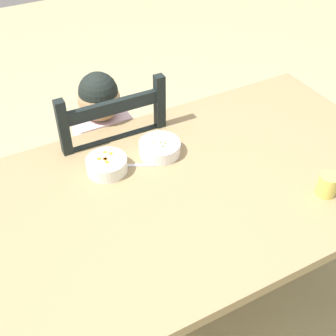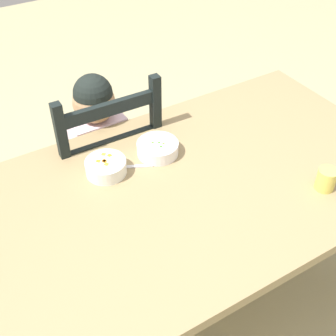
{
  "view_description": "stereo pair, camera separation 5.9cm",
  "coord_description": "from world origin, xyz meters",
  "views": [
    {
      "loc": [
        -0.61,
        -0.96,
        1.8
      ],
      "look_at": [
        -0.06,
        0.06,
        0.81
      ],
      "focal_mm": 48.12,
      "sensor_mm": 36.0,
      "label": 1
    },
    {
      "loc": [
        -0.66,
        -0.93,
        1.8
      ],
      "look_at": [
        -0.06,
        0.06,
        0.81
      ],
      "focal_mm": 48.12,
      "sensor_mm": 36.0,
      "label": 2
    }
  ],
  "objects": [
    {
      "name": "ground_plane",
      "position": [
        0.0,
        0.0,
        0.0
      ],
      "size": [
        8.0,
        8.0,
        0.0
      ],
      "primitive_type": "plane",
      "color": "tan"
    },
    {
      "name": "dining_table",
      "position": [
        0.0,
        0.0,
        0.66
      ],
      "size": [
        1.58,
        0.9,
        0.76
      ],
      "color": "#947D54",
      "rests_on": "ground"
    },
    {
      "name": "dining_chair",
      "position": [
        -0.13,
        0.5,
        0.46
      ],
      "size": [
        0.43,
        0.43,
        0.98
      ],
      "color": "black",
      "rests_on": "ground"
    },
    {
      "name": "child_figure",
      "position": [
        -0.13,
        0.49,
        0.63
      ],
      "size": [
        0.32,
        0.31,
        0.96
      ],
      "color": "silver",
      "rests_on": "ground"
    },
    {
      "name": "bowl_of_peas",
      "position": [
        -0.02,
        0.2,
        0.78
      ],
      "size": [
        0.15,
        0.15,
        0.05
      ],
      "color": "white",
      "rests_on": "dining_table"
    },
    {
      "name": "bowl_of_carrots",
      "position": [
        -0.23,
        0.2,
        0.79
      ],
      "size": [
        0.14,
        0.14,
        0.05
      ],
      "color": "white",
      "rests_on": "dining_table"
    },
    {
      "name": "spoon",
      "position": [
        -0.16,
        0.19,
        0.76
      ],
      "size": [
        0.13,
        0.08,
        0.01
      ],
      "color": "silver",
      "rests_on": "dining_table"
    },
    {
      "name": "drinking_cup",
      "position": [
        0.36,
        -0.25,
        0.8
      ],
      "size": [
        0.06,
        0.06,
        0.08
      ],
      "primitive_type": "cylinder",
      "color": "#D8C955",
      "rests_on": "dining_table"
    }
  ]
}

